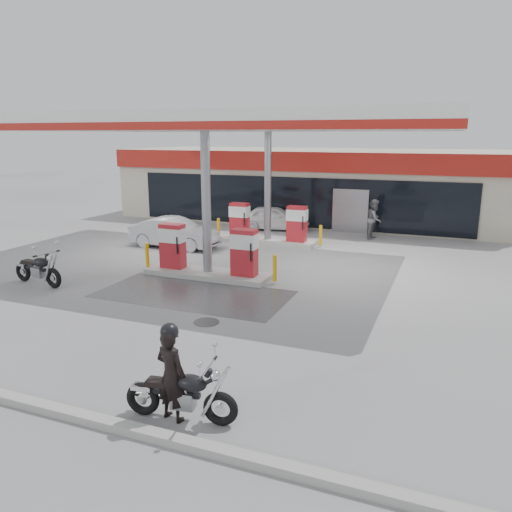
{
  "coord_description": "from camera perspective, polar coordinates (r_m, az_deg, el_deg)",
  "views": [
    {
      "loc": [
        7.87,
        -13.1,
        4.88
      ],
      "look_at": [
        2.29,
        0.85,
        1.2
      ],
      "focal_mm": 35.0,
      "sensor_mm": 36.0,
      "label": 1
    }
  ],
  "objects": [
    {
      "name": "store_building",
      "position": [
        30.22,
        6.69,
        8.21
      ],
      "size": [
        22.0,
        8.22,
        4.0
      ],
      "color": "beige",
      "rests_on": "ground"
    },
    {
      "name": "pump_island_far",
      "position": [
        22.9,
        1.33,
        3.26
      ],
      "size": [
        5.14,
        1.3,
        1.78
      ],
      "color": "#9E9E99",
      "rests_on": "ground"
    },
    {
      "name": "pump_island_near",
      "position": [
        17.53,
        -5.56,
        -0.07
      ],
      "size": [
        5.14,
        1.3,
        1.78
      ],
      "color": "#9E9E99",
      "rests_on": "ground"
    },
    {
      "name": "wet_patch",
      "position": [
        15.8,
        -7.2,
        -4.34
      ],
      "size": [
        6.0,
        3.0,
        0.0
      ],
      "primitive_type": "cube",
      "color": "#4C4C4F",
      "rests_on": "ground"
    },
    {
      "name": "parked_car_right",
      "position": [
        27.52,
        26.01,
        3.45
      ],
      "size": [
        4.9,
        3.49,
        1.24
      ],
      "primitive_type": "imported",
      "rotation": [
        0.0,
        0.0,
        1.21
      ],
      "color": "#999AA0",
      "rests_on": "ground"
    },
    {
      "name": "canopy",
      "position": [
        19.74,
        -1.75,
        14.88
      ],
      "size": [
        16.0,
        10.02,
        5.51
      ],
      "color": "silver",
      "rests_on": "ground"
    },
    {
      "name": "parked_car_left",
      "position": [
        30.09,
        -2.71,
        5.69
      ],
      "size": [
        4.83,
        2.51,
        1.34
      ],
      "primitive_type": "imported",
      "rotation": [
        0.0,
        0.0,
        1.43
      ],
      "color": "black",
      "rests_on": "ground"
    },
    {
      "name": "main_motorcycle",
      "position": [
        9.07,
        -8.37,
        -15.49
      ],
      "size": [
        2.07,
        0.79,
        1.06
      ],
      "rotation": [
        0.0,
        0.0,
        0.15
      ],
      "color": "black",
      "rests_on": "ground"
    },
    {
      "name": "ground",
      "position": [
        16.04,
        -8.77,
        -4.12
      ],
      "size": [
        90.0,
        90.0,
        0.0
      ],
      "primitive_type": "plane",
      "color": "gray",
      "rests_on": "ground"
    },
    {
      "name": "attendant",
      "position": [
        24.47,
        13.39,
        4.12
      ],
      "size": [
        0.82,
        0.99,
        1.89
      ],
      "primitive_type": "imported",
      "rotation": [
        0.0,
        0.0,
        1.45
      ],
      "color": "slate",
      "rests_on": "ground"
    },
    {
      "name": "drain_cover",
      "position": [
        13.47,
        -5.7,
        -7.53
      ],
      "size": [
        0.7,
        0.7,
        0.01
      ],
      "primitive_type": "cylinder",
      "color": "#38383A",
      "rests_on": "ground"
    },
    {
      "name": "parked_motorcycle",
      "position": [
        18.01,
        -23.61,
        -1.46
      ],
      "size": [
        2.23,
        0.87,
        1.15
      ],
      "rotation": [
        0.0,
        0.0,
        -0.15
      ],
      "color": "black",
      "rests_on": "ground"
    },
    {
      "name": "sedan_white",
      "position": [
        26.16,
        2.08,
        4.39
      ],
      "size": [
        3.9,
        2.14,
        1.26
      ],
      "primitive_type": "imported",
      "rotation": [
        0.0,
        0.0,
        1.76
      ],
      "color": "white",
      "rests_on": "ground"
    },
    {
      "name": "biker_main",
      "position": [
        8.96,
        -9.66,
        -13.24
      ],
      "size": [
        0.68,
        0.52,
        1.68
      ],
      "primitive_type": "imported",
      "rotation": [
        0.0,
        0.0,
        2.94
      ],
      "color": "black",
      "rests_on": "ground"
    },
    {
      "name": "hatchback_silver",
      "position": [
        22.29,
        -9.32,
        2.65
      ],
      "size": [
        4.0,
        1.41,
        1.32
      ],
      "primitive_type": "imported",
      "rotation": [
        0.0,
        0.0,
        1.58
      ],
      "color": "#B1B3BA",
      "rests_on": "ground"
    }
  ]
}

